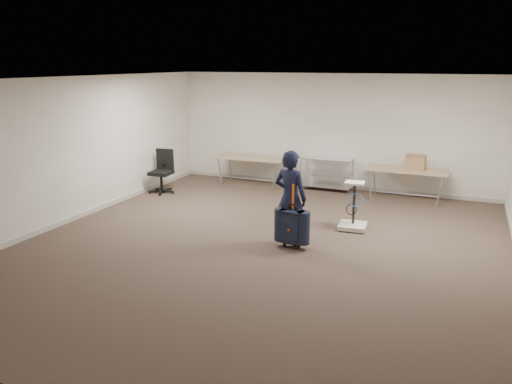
% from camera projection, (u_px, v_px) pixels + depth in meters
% --- Properties ---
extents(ground, '(9.00, 9.00, 0.00)m').
position_uv_depth(ground, '(262.00, 246.00, 8.56)').
color(ground, '#403127').
rests_on(ground, ground).
extents(room_shell, '(8.00, 9.00, 9.00)m').
position_uv_depth(room_shell, '(289.00, 220.00, 9.78)').
color(room_shell, beige).
rests_on(room_shell, ground).
extents(folding_table_left, '(1.80, 0.75, 0.73)m').
position_uv_depth(folding_table_left, '(251.00, 159.00, 12.63)').
color(folding_table_left, tan).
rests_on(folding_table_left, ground).
extents(folding_table_right, '(1.80, 0.75, 0.73)m').
position_uv_depth(folding_table_right, '(407.00, 171.00, 11.20)').
color(folding_table_right, tan).
rests_on(folding_table_right, ground).
extents(wire_shelf, '(1.22, 0.47, 0.80)m').
position_uv_depth(wire_shelf, '(327.00, 172.00, 12.20)').
color(wire_shelf, silver).
rests_on(wire_shelf, ground).
extents(person, '(0.67, 0.51, 1.64)m').
position_uv_depth(person, '(290.00, 198.00, 8.48)').
color(person, black).
rests_on(person, ground).
extents(suitcase, '(0.42, 0.27, 1.11)m').
position_uv_depth(suitcase, '(292.00, 226.00, 8.39)').
color(suitcase, '#161D32').
rests_on(suitcase, ground).
extents(office_chair, '(0.63, 0.63, 1.03)m').
position_uv_depth(office_chair, '(162.00, 180.00, 12.00)').
color(office_chair, black).
rests_on(office_chair, ground).
extents(equipment_cart, '(0.54, 0.54, 0.92)m').
position_uv_depth(equipment_cart, '(353.00, 217.00, 9.36)').
color(equipment_cart, '#EFE9CD').
rests_on(equipment_cart, ground).
extents(cardboard_box, '(0.43, 0.34, 0.31)m').
position_uv_depth(cardboard_box, '(415.00, 162.00, 11.16)').
color(cardboard_box, olive).
rests_on(cardboard_box, folding_table_right).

